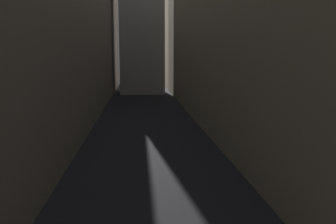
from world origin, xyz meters
TOP-DOWN VIEW (x-y plane):
  - ground_plane at (0.00, 48.00)m, footprint 264.00×264.00m
  - building_block_right at (13.29, 50.00)m, footprint 15.59×108.00m

SIDE VIEW (x-z plane):
  - ground_plane at x=0.00m, z-range 0.00..0.00m
  - building_block_right at x=13.29m, z-range 0.00..24.74m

